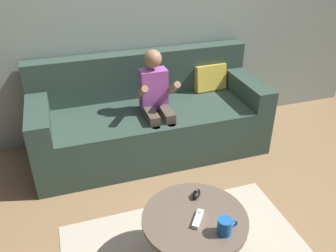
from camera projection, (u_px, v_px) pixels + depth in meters
The scene contains 8 objects.
ground_plane at pixel (213, 232), 2.47m from camera, with size 9.35×9.35×0.00m, color olive.
wall_back at pixel (148, 3), 3.14m from camera, with size 4.68×0.05×2.50m, color gray.
couch at pixel (150, 119), 3.25m from camera, with size 2.05×0.80×0.86m.
person_seated_on_couch at pixel (157, 101), 2.98m from camera, with size 0.32×0.39×0.99m.
coffee_table at pixel (195, 221), 2.06m from camera, with size 0.62×0.62×0.40m.
game_remote_white_near_edge at pixel (198, 219), 2.01m from camera, with size 0.11×0.13×0.03m.
nunchuk_black at pixel (196, 194), 2.18m from camera, with size 0.09×0.10×0.05m.
coffee_mug at pixel (225, 226), 1.91m from camera, with size 0.12×0.08×0.09m.
Camera 1 is at (-0.85, -1.58, 1.88)m, focal length 37.92 mm.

